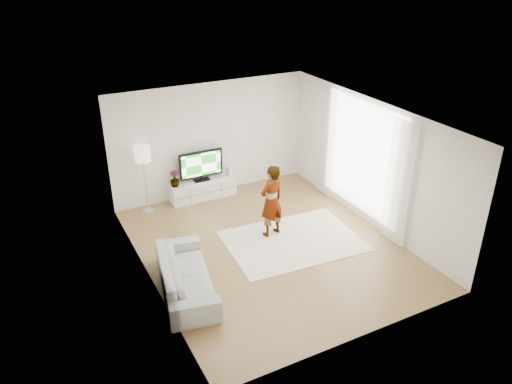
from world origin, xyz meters
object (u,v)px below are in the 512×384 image
sofa (186,275)px  television (201,165)px  player (272,201)px  media_console (203,189)px  rug (293,241)px  floor_lamp (143,157)px

sofa → television: bearing=-15.1°
television → player: player is taller
media_console → player: 2.49m
player → sofa: size_ratio=0.72×
television → rug: (0.92, -2.82, -0.87)m
rug → sofa: (-2.58, -0.53, 0.32)m
media_console → sofa: 3.72m
media_console → player: size_ratio=1.02×
sofa → floor_lamp: size_ratio=1.35×
media_console → television: size_ratio=1.49×
television → floor_lamp: floor_lamp is taller
media_console → floor_lamp: size_ratio=1.00×
rug → floor_lamp: floor_lamp is taller
rug → floor_lamp: (-2.34, 2.73, 1.38)m
player → television: bearing=-87.7°
media_console → player: bearing=-74.5°
media_console → television: bearing=90.0°
rug → player: (-0.27, 0.46, 0.81)m
rug → sofa: size_ratio=1.25×
rug → sofa: sofa is taller
sofa → floor_lamp: floor_lamp is taller
sofa → floor_lamp: (0.24, 3.26, 1.06)m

